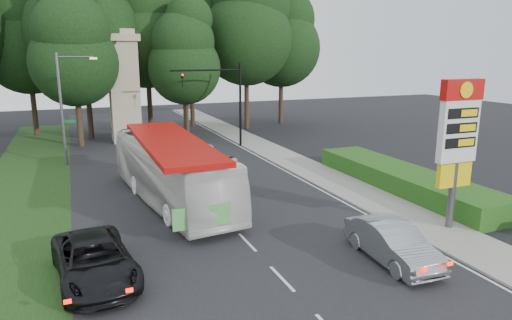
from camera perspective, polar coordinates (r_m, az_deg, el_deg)
name	(u,v)px	position (r m, az deg, el deg)	size (l,w,h in m)	color
ground	(288,286)	(16.56, 4.02, -15.40)	(120.00, 120.00, 0.00)	black
road_surface	(199,192)	(27.04, -7.17, -3.95)	(14.00, 80.00, 0.02)	black
sidewalk_right	(325,177)	(30.20, 8.61, -2.08)	(3.00, 80.00, 0.12)	gray
grass_verge_left	(28,182)	(32.17, -26.66, -2.51)	(5.00, 50.00, 0.02)	#193814
hedge	(403,179)	(28.61, 17.92, -2.32)	(3.00, 14.00, 1.20)	#204C14
gas_station_pylon	(458,134)	(21.98, 23.94, 2.96)	(2.10, 0.45, 6.85)	#59595E
traffic_signal_mast	(226,93)	(39.11, -3.82, 8.35)	(6.10, 0.35, 7.20)	black
streetlight_signs	(64,104)	(35.22, -22.84, 6.46)	(2.75, 0.98, 8.00)	#59595E
monument	(124,86)	(43.36, -16.19, 8.90)	(3.00, 3.00, 10.05)	tan
tree_west_near	(26,31)	(50.21, -26.84, 14.17)	(8.40, 8.40, 16.50)	#2D2116
tree_center_left	(81,7)	(46.25, -21.05, 17.39)	(10.08, 10.08, 19.80)	#2D2116
tree_center_right	(145,22)	(48.72, -13.66, 16.43)	(9.24, 9.24, 18.15)	#2D2116
tree_east_near	(190,37)	(51.60, -8.24, 14.96)	(8.12, 8.12, 15.95)	#2D2116
tree_east_mid	(246,20)	(49.36, -1.23, 17.12)	(9.52, 9.52, 18.70)	#2D2116
tree_far_east	(282,32)	(53.09, 3.23, 15.73)	(8.68, 8.68, 17.05)	#2D2116
tree_monument_left	(73,44)	(42.05, -21.93, 13.26)	(7.28, 7.28, 14.30)	#2D2116
tree_monument_right	(184,53)	(43.69, -9.00, 13.10)	(6.72, 6.72, 13.20)	#2D2116
transit_bus	(171,171)	(24.92, -10.55, -1.38)	(2.95, 12.59, 3.51)	white
sedan_silver	(392,243)	(18.70, 16.65, -9.86)	(1.63, 4.66, 1.54)	#A0A3A7
suv_charcoal	(94,260)	(17.52, -19.54, -11.72)	(2.52, 5.46, 1.52)	black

